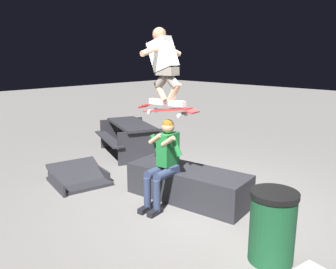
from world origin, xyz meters
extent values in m
plane|color=slate|center=(0.00, 0.00, 0.00)|extent=(40.00, 40.00, 0.00)
cube|color=#28282D|center=(0.21, -0.01, 0.26)|extent=(2.08, 0.96, 0.52)
cube|color=#2D3856|center=(0.35, 0.32, 0.58)|extent=(0.32, 0.20, 0.12)
cube|color=#1E7233|center=(0.35, 0.32, 0.89)|extent=(0.24, 0.36, 0.50)
sphere|color=tan|center=(0.35, 0.32, 1.24)|extent=(0.20, 0.20, 0.20)
sphere|color=brown|center=(0.35, 0.32, 1.26)|extent=(0.19, 0.19, 0.19)
cylinder|color=#1E7233|center=(0.14, 0.35, 0.97)|extent=(0.20, 0.10, 0.29)
cylinder|color=tan|center=(0.21, 0.46, 1.07)|extent=(0.24, 0.10, 0.19)
cylinder|color=#1E7233|center=(0.54, 0.40, 0.97)|extent=(0.20, 0.10, 0.29)
cylinder|color=tan|center=(0.44, 0.49, 1.07)|extent=(0.24, 0.10, 0.19)
cylinder|color=#2D3856|center=(0.23, 0.50, 0.56)|extent=(0.19, 0.41, 0.14)
cylinder|color=#2D3856|center=(0.20, 0.70, 0.28)|extent=(0.11, 0.11, 0.48)
cube|color=black|center=(0.20, 0.75, 0.04)|extent=(0.13, 0.27, 0.08)
cylinder|color=#2D3856|center=(0.41, 0.53, 0.56)|extent=(0.19, 0.41, 0.14)
cylinder|color=#2D3856|center=(0.38, 0.72, 0.28)|extent=(0.11, 0.11, 0.48)
cube|color=black|center=(0.38, 0.77, 0.04)|extent=(0.13, 0.27, 0.08)
cube|color=#B72D2D|center=(0.35, 0.33, 1.50)|extent=(0.81, 0.29, 0.13)
cube|color=#B72D2D|center=(0.80, 0.38, 1.52)|extent=(0.14, 0.21, 0.07)
cube|color=#B72D2D|center=(-0.10, 0.28, 1.52)|extent=(0.14, 0.21, 0.04)
cube|color=#99999E|center=(0.63, 0.36, 1.48)|extent=(0.08, 0.17, 0.04)
cylinder|color=white|center=(0.62, 0.45, 1.45)|extent=(0.06, 0.04, 0.05)
cylinder|color=white|center=(0.64, 0.27, 1.45)|extent=(0.06, 0.04, 0.05)
cube|color=#99999E|center=(0.07, 0.30, 1.48)|extent=(0.08, 0.17, 0.04)
cylinder|color=white|center=(0.06, 0.39, 1.45)|extent=(0.06, 0.04, 0.05)
cylinder|color=white|center=(0.08, 0.21, 1.45)|extent=(0.06, 0.04, 0.05)
cube|color=white|center=(0.53, 0.35, 1.61)|extent=(0.27, 0.13, 0.08)
cube|color=white|center=(0.17, 0.31, 1.61)|extent=(0.27, 0.13, 0.08)
cylinder|color=tan|center=(0.47, 0.35, 1.77)|extent=(0.25, 0.13, 0.31)
cylinder|color=gray|center=(0.40, 0.34, 1.97)|extent=(0.35, 0.17, 0.33)
cylinder|color=tan|center=(0.22, 0.32, 1.77)|extent=(0.25, 0.13, 0.31)
cylinder|color=gray|center=(0.30, 0.33, 1.97)|extent=(0.35, 0.17, 0.33)
cube|color=gray|center=(0.35, 0.33, 2.07)|extent=(0.32, 0.23, 0.12)
cube|color=white|center=(0.43, 0.34, 2.31)|extent=(0.47, 0.27, 0.52)
sphere|color=tan|center=(0.49, 0.35, 2.59)|extent=(0.20, 0.20, 0.20)
cylinder|color=tan|center=(0.42, 0.56, 2.37)|extent=(0.13, 0.45, 0.19)
cylinder|color=tan|center=(0.47, 0.12, 2.37)|extent=(0.13, 0.45, 0.19)
cube|color=#28282D|center=(2.14, 0.81, 0.03)|extent=(1.15, 1.11, 0.06)
cube|color=#28282D|center=(2.14, 0.81, 0.11)|extent=(1.11, 1.10, 0.42)
cube|color=#28282D|center=(2.14, 1.27, 0.10)|extent=(0.87, 0.22, 0.20)
cube|color=#28282D|center=(2.14, 0.36, 0.10)|extent=(0.87, 0.22, 0.20)
cube|color=#28282D|center=(2.92, -1.10, 0.72)|extent=(1.84, 1.28, 0.06)
cube|color=#28282D|center=(3.12, -0.59, 0.42)|extent=(1.67, 0.86, 0.04)
cube|color=#28282D|center=(2.71, -1.61, 0.42)|extent=(1.67, 0.86, 0.04)
cube|color=#28282D|center=(3.63, -1.39, 0.36)|extent=(0.47, 1.04, 0.72)
cube|color=#28282D|center=(2.20, -0.81, 0.36)|extent=(0.47, 1.04, 0.72)
cylinder|color=#19512D|center=(-1.58, 0.62, 0.39)|extent=(0.51, 0.51, 0.78)
cylinder|color=black|center=(-1.58, 0.62, 0.81)|extent=(0.53, 0.53, 0.06)
camera|label=1|loc=(-3.17, 3.97, 2.30)|focal=36.59mm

